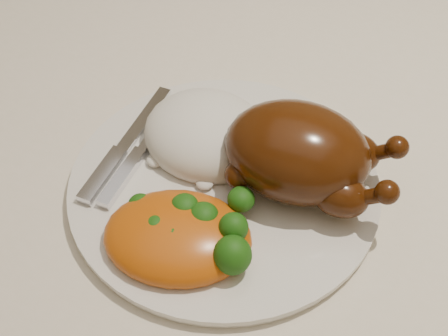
% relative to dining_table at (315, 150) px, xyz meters
% --- Properties ---
extents(dining_table, '(1.60, 0.90, 0.76)m').
position_rel_dining_table_xyz_m(dining_table, '(0.00, 0.00, 0.00)').
color(dining_table, brown).
rests_on(dining_table, floor).
extents(tablecloth, '(1.73, 1.03, 0.18)m').
position_rel_dining_table_xyz_m(tablecloth, '(0.00, 0.00, 0.07)').
color(tablecloth, beige).
rests_on(tablecloth, dining_table).
extents(dinner_plate, '(0.37, 0.37, 0.01)m').
position_rel_dining_table_xyz_m(dinner_plate, '(-0.05, -0.18, 0.11)').
color(dinner_plate, silver).
rests_on(dinner_plate, tablecloth).
extents(roast_chicken, '(0.17, 0.11, 0.09)m').
position_rel_dining_table_xyz_m(roast_chicken, '(0.02, -0.16, 0.16)').
color(roast_chicken, '#441E07').
rests_on(roast_chicken, dinner_plate).
extents(rice_mound, '(0.14, 0.13, 0.07)m').
position_rel_dining_table_xyz_m(rice_mound, '(-0.08, -0.14, 0.13)').
color(rice_mound, white).
rests_on(rice_mound, dinner_plate).
extents(mac_and_cheese, '(0.15, 0.13, 0.05)m').
position_rel_dining_table_xyz_m(mac_and_cheese, '(-0.05, -0.26, 0.13)').
color(mac_and_cheese, '#BA4D0B').
rests_on(mac_and_cheese, dinner_plate).
extents(cutlery, '(0.03, 0.17, 0.01)m').
position_rel_dining_table_xyz_m(cutlery, '(-0.15, -0.20, 0.12)').
color(cutlery, silver).
rests_on(cutlery, dinner_plate).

